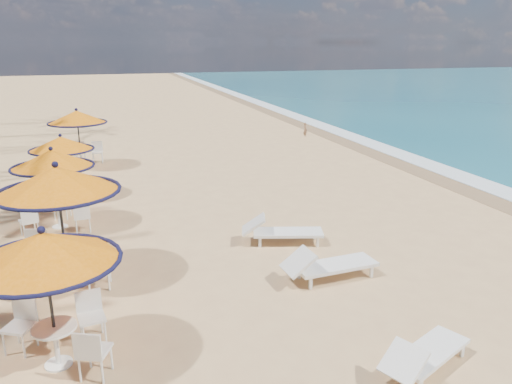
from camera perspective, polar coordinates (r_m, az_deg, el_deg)
The scene contains 12 objects.
ground at distance 9.58m, azimuth 9.78°, elevation -15.07°, with size 160.00×160.00×0.00m, color tan.
foam_strip at distance 22.23m, azimuth 19.64°, elevation 2.72°, with size 1.20×140.00×0.04m, color white.
wetsand_band at distance 21.71m, azimuth 17.73°, elevation 2.58°, with size 1.40×140.00×0.02m, color olive.
station_0 at distance 8.33m, azimuth -22.67°, elevation -7.66°, with size 2.29×2.29×2.39m.
station_1 at distance 11.16m, azimuth -21.84°, elevation -0.36°, with size 2.57×2.57×2.68m.
station_2 at distance 14.70m, azimuth -22.19°, elevation 2.45°, with size 2.22×2.22×2.32m.
station_3 at distance 17.63m, azimuth -21.37°, elevation 4.37°, with size 2.08×2.08×2.17m.
station_4 at distance 21.85m, azimuth -19.63°, elevation 7.54°, with size 2.36×2.36×2.47m.
lounger_near at distance 8.65m, azimuth 18.61°, elevation -17.17°, with size 1.92×1.29×0.66m.
lounger_mid at distance 11.11m, azimuth 8.09°, elevation -8.19°, with size 2.19×0.83×0.77m.
lounger_far at distance 12.93m, azimuth 2.72°, elevation -4.41°, with size 2.18×1.22×0.75m.
person at distance 27.92m, azimuth 5.65°, elevation 7.17°, with size 0.30×0.20×0.83m, color #8A6346.
Camera 1 is at (-3.89, -7.18, 5.01)m, focal length 35.00 mm.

